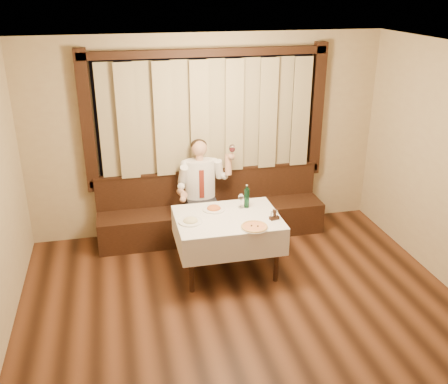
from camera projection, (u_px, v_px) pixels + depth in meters
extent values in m
cube|color=black|center=(267.00, 361.00, 4.85)|extent=(5.00, 6.00, 0.01)
cube|color=silver|center=(280.00, 68.00, 3.76)|extent=(5.00, 6.00, 0.01)
cube|color=tan|center=(207.00, 136.00, 7.00)|extent=(5.00, 0.01, 2.80)
cube|color=black|center=(207.00, 116.00, 6.87)|extent=(3.00, 0.02, 1.60)
cube|color=orange|center=(157.00, 140.00, 6.83)|extent=(0.50, 0.01, 0.40)
cube|color=black|center=(208.00, 174.00, 7.16)|extent=(3.30, 0.12, 0.10)
cube|color=black|center=(206.00, 52.00, 6.50)|extent=(3.30, 0.12, 0.10)
cube|color=black|center=(87.00, 123.00, 6.50)|extent=(0.16, 0.12, 1.90)
cube|color=black|center=(317.00, 110.00, 7.16)|extent=(0.16, 0.12, 1.90)
cube|color=#9D8C65|center=(208.00, 117.00, 6.78)|extent=(2.90, 0.08, 1.55)
cube|color=black|center=(212.00, 221.00, 7.17)|extent=(3.20, 0.60, 0.45)
cube|color=black|center=(208.00, 186.00, 7.21)|extent=(3.20, 0.12, 0.45)
cube|color=black|center=(208.00, 170.00, 7.11)|extent=(3.20, 0.14, 0.04)
cylinder|color=black|center=(191.00, 265.00, 5.80)|extent=(0.06, 0.06, 0.71)
cylinder|color=black|center=(276.00, 255.00, 6.01)|extent=(0.06, 0.06, 0.71)
cylinder|color=black|center=(182.00, 236.00, 6.46)|extent=(0.06, 0.06, 0.71)
cylinder|color=black|center=(259.00, 228.00, 6.68)|extent=(0.06, 0.06, 0.71)
cube|color=black|center=(228.00, 219.00, 6.09)|extent=(1.20, 0.90, 0.04)
cube|color=white|center=(228.00, 217.00, 6.08)|extent=(1.26, 0.96, 0.01)
cube|color=white|center=(237.00, 248.00, 5.72)|extent=(1.26, 0.01, 0.35)
cube|color=white|center=(219.00, 213.00, 6.58)|extent=(1.26, 0.01, 0.35)
cube|color=white|center=(177.00, 235.00, 6.02)|extent=(0.01, 0.96, 0.35)
cube|color=white|center=(276.00, 225.00, 6.28)|extent=(0.01, 0.96, 0.35)
cylinder|color=white|center=(254.00, 228.00, 5.80)|extent=(0.33, 0.33, 0.01)
cylinder|color=#CF4E1F|center=(254.00, 227.00, 5.79)|extent=(0.30, 0.30, 0.01)
torus|color=tan|center=(254.00, 227.00, 5.79)|extent=(0.31, 0.31, 0.02)
sphere|color=black|center=(252.00, 226.00, 5.80)|extent=(0.02, 0.02, 0.02)
sphere|color=black|center=(258.00, 226.00, 5.79)|extent=(0.02, 0.02, 0.02)
cylinder|color=white|center=(214.00, 209.00, 6.26)|extent=(0.29, 0.29, 0.02)
ellipsoid|color=#C5621F|center=(214.00, 206.00, 6.24)|extent=(0.18, 0.18, 0.08)
cylinder|color=white|center=(190.00, 222.00, 5.94)|extent=(0.29, 0.29, 0.02)
ellipsoid|color=#CCC484|center=(190.00, 218.00, 5.92)|extent=(0.18, 0.18, 0.08)
cylinder|color=#0D3F23|center=(247.00, 198.00, 6.29)|extent=(0.07, 0.07, 0.25)
cylinder|color=#0D3F23|center=(247.00, 188.00, 6.23)|extent=(0.03, 0.03, 0.06)
cylinder|color=silver|center=(247.00, 185.00, 6.22)|extent=(0.03, 0.03, 0.01)
cylinder|color=white|center=(241.00, 208.00, 6.32)|extent=(0.06, 0.06, 0.01)
cylinder|color=white|center=(241.00, 204.00, 6.29)|extent=(0.01, 0.01, 0.10)
ellipsoid|color=white|center=(241.00, 197.00, 6.26)|extent=(0.07, 0.07, 0.09)
cube|color=black|center=(274.00, 218.00, 6.00)|extent=(0.13, 0.08, 0.04)
cube|color=black|center=(274.00, 213.00, 5.98)|extent=(0.03, 0.06, 0.09)
cylinder|color=white|center=(272.00, 215.00, 5.97)|extent=(0.03, 0.03, 0.07)
cylinder|color=silver|center=(272.00, 212.00, 5.96)|extent=(0.03, 0.03, 0.01)
cylinder|color=white|center=(277.00, 214.00, 6.00)|extent=(0.03, 0.03, 0.07)
cylinder|color=silver|center=(277.00, 211.00, 5.99)|extent=(0.03, 0.03, 0.01)
cube|color=black|center=(202.00, 206.00, 6.91)|extent=(0.40, 0.45, 0.16)
cube|color=black|center=(198.00, 234.00, 6.80)|extent=(0.11, 0.12, 0.45)
cube|color=black|center=(214.00, 232.00, 6.85)|extent=(0.11, 0.12, 0.45)
ellipsoid|color=white|center=(200.00, 179.00, 6.91)|extent=(0.42, 0.26, 0.55)
cube|color=maroon|center=(202.00, 184.00, 6.80)|extent=(0.07, 0.01, 0.40)
cylinder|color=tan|center=(199.00, 157.00, 6.79)|extent=(0.10, 0.10, 0.08)
sphere|color=tan|center=(199.00, 148.00, 6.74)|extent=(0.21, 0.21, 0.21)
ellipsoid|color=black|center=(199.00, 145.00, 6.75)|extent=(0.22, 0.22, 0.16)
sphere|color=white|center=(185.00, 165.00, 6.78)|extent=(0.13, 0.13, 0.13)
sphere|color=white|center=(214.00, 162.00, 6.86)|extent=(0.13, 0.13, 0.13)
sphere|color=tan|center=(183.00, 200.00, 6.52)|extent=(0.08, 0.08, 0.08)
sphere|color=tan|center=(231.00, 156.00, 6.70)|extent=(0.10, 0.10, 0.10)
cylinder|color=white|center=(232.00, 154.00, 6.66)|extent=(0.01, 0.01, 0.11)
ellipsoid|color=white|center=(232.00, 148.00, 6.62)|extent=(0.08, 0.08, 0.11)
ellipsoid|color=#4C070F|center=(232.00, 149.00, 6.63)|extent=(0.07, 0.07, 0.06)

